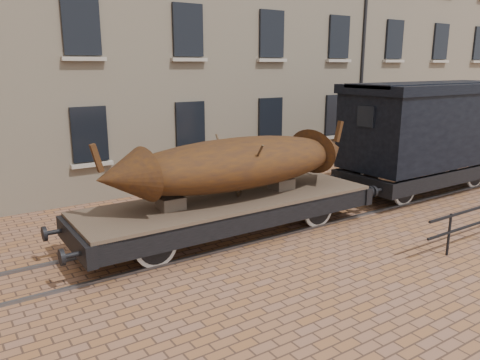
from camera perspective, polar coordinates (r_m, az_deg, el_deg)
ground at (r=12.35m, az=0.87°, el=-6.40°), size 90.00×90.00×0.00m
warehouse_cream at (r=21.92m, az=-8.03°, el=20.86°), size 40.00×10.19×14.00m
rail_track at (r=12.34m, az=0.87°, el=-6.27°), size 30.00×1.52×0.06m
flatcar_wagon at (r=11.82m, az=-1.19°, el=-3.17°), size 8.67×2.35×1.31m
iron_boat at (r=11.67m, az=-0.26°, el=2.09°), size 7.28×2.12×1.71m
goods_van at (r=17.04m, az=22.01°, el=6.30°), size 7.20×2.62×3.72m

